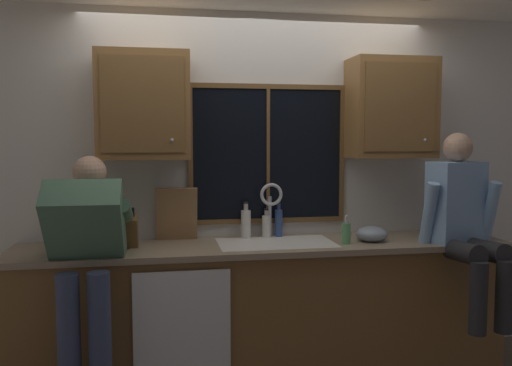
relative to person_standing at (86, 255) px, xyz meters
name	(u,v)px	position (x,y,z in m)	size (l,w,h in m)	color
back_wall	(256,187)	(1.14, 0.66, 0.32)	(5.73, 0.12, 2.55)	silver
window_glass	(268,154)	(1.22, 0.59, 0.57)	(1.10, 0.02, 0.95)	black
window_frame_top	(268,86)	(1.22, 0.58, 1.07)	(1.17, 0.02, 0.04)	brown
window_frame_bottom	(268,221)	(1.22, 0.58, 0.08)	(1.17, 0.02, 0.04)	brown
window_frame_left	(190,155)	(0.65, 0.58, 0.57)	(0.04, 0.02, 0.95)	brown
window_frame_right	(342,154)	(1.79, 0.58, 0.57)	(0.04, 0.02, 0.95)	brown
window_mullion_center	(268,154)	(1.22, 0.58, 0.57)	(0.02, 0.02, 0.95)	brown
lower_cabinet_run	(265,311)	(1.14, 0.31, -0.51)	(3.33, 0.58, 0.88)	brown
countertop	(265,246)	(1.14, 0.29, -0.05)	(3.39, 0.62, 0.04)	gray
dishwasher_front	(182,330)	(0.56, -0.01, -0.49)	(0.60, 0.02, 0.74)	white
upper_cabinet_left	(144,106)	(0.34, 0.43, 0.91)	(0.61, 0.36, 0.72)	olive
upper_cabinet_right	(391,108)	(2.11, 0.43, 0.91)	(0.61, 0.36, 0.72)	olive
sink	(276,257)	(1.22, 0.30, -0.13)	(0.80, 0.46, 0.21)	white
faucet	(272,203)	(1.23, 0.48, 0.22)	(0.18, 0.09, 0.40)	silver
person_standing	(86,255)	(0.00, 0.00, 0.00)	(0.53, 0.70, 1.53)	#384260
person_sitting_on_counter	(464,218)	(2.47, 0.03, 0.15)	(0.54, 0.65, 1.26)	#262628
knife_block	(128,231)	(0.23, 0.32, 0.08)	(0.12, 0.18, 0.32)	brown
cutting_board	(177,214)	(0.55, 0.51, 0.16)	(0.29, 0.02, 0.38)	#997047
mixing_bowl	(372,234)	(1.90, 0.25, 0.02)	(0.22, 0.22, 0.11)	#8C99A8
soap_dispenser	(346,233)	(1.69, 0.18, 0.05)	(0.06, 0.07, 0.20)	#59A566
bottle_green_glass	(266,226)	(1.20, 0.51, 0.06)	(0.06, 0.06, 0.21)	silver
bottle_tall_clear	(246,223)	(1.04, 0.50, 0.08)	(0.07, 0.07, 0.27)	silver
bottle_amber_small	(279,222)	(1.29, 0.52, 0.08)	(0.06, 0.06, 0.26)	#334C8C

